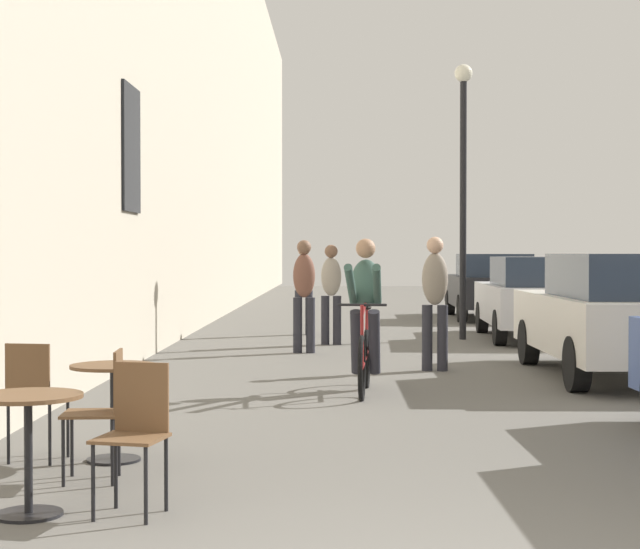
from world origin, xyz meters
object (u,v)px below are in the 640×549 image
object	(u,v)px
pedestrian_mid	(304,289)
parked_car_fourth	(491,285)
cafe_chair_mid_toward_street	(103,405)
pedestrian_furthest	(304,284)
cafe_table_near	(28,428)
cafe_chair_near_toward_street	(135,427)
street_lamp	(463,165)
parked_car_third	(535,297)
cafe_chair_mid_toward_wall	(34,393)
cyclist_on_bicycle	(365,319)
pedestrian_near	(435,295)
pedestrian_far	(331,288)
cafe_table_mid	(113,391)
parked_car_second	(618,314)

from	to	relation	value
pedestrian_mid	parked_car_fourth	xyz separation A→B (m)	(4.11, 8.37, -0.20)
cafe_chair_mid_toward_street	pedestrian_furthest	distance (m)	12.65
cafe_table_near	cafe_chair_near_toward_street	world-z (taller)	cafe_chair_near_toward_street
cafe_chair_near_toward_street	street_lamp	size ratio (longest dim) A/B	0.18
parked_car_third	cafe_chair_mid_toward_wall	bearing A→B (deg)	-117.63
cafe_table_near	parked_car_third	distance (m)	13.66
cyclist_on_bicycle	parked_car_third	size ratio (longest dim) A/B	0.42
cyclist_on_bicycle	parked_car_fourth	distance (m)	13.27
pedestrian_near	parked_car_third	xyz separation A→B (m)	(2.25, 4.99, -0.23)
pedestrian_furthest	cyclist_on_bicycle	bearing A→B (deg)	-83.27
parked_car_fourth	pedestrian_far	bearing A→B (deg)	-118.09
cafe_table_mid	pedestrian_mid	bearing A→B (deg)	82.19
pedestrian_near	pedestrian_furthest	xyz separation A→B (m)	(-1.92, 5.97, -0.03)
pedestrian_mid	cafe_chair_near_toward_street	bearing A→B (deg)	-93.94
cafe_chair_mid_toward_street	pedestrian_near	distance (m)	7.24
pedestrian_mid	parked_car_third	bearing A→B (deg)	32.43
cyclist_on_bicycle	pedestrian_far	bearing A→B (deg)	94.02
cafe_chair_mid_toward_street	cafe_chair_near_toward_street	bearing A→B (deg)	-65.79
cafe_table_near	cafe_chair_mid_toward_street	bearing A→B (deg)	76.35
cafe_chair_mid_toward_street	pedestrian_mid	distance (m)	9.13
pedestrian_near	cafe_chair_mid_toward_street	bearing A→B (deg)	-113.36
pedestrian_mid	parked_car_second	size ratio (longest dim) A/B	0.40
parked_car_second	cafe_chair_mid_toward_street	bearing A→B (deg)	-130.65
pedestrian_mid	parked_car_third	world-z (taller)	pedestrian_mid
cafe_table_near	cafe_chair_mid_toward_street	xyz separation A→B (m)	(0.23, 0.94, -0.00)
cafe_table_mid	parked_car_third	xyz separation A→B (m)	(5.19, 10.94, 0.24)
cafe_table_near	pedestrian_furthest	world-z (taller)	pedestrian_furthest
pedestrian_furthest	street_lamp	bearing A→B (deg)	-19.08
pedestrian_far	parked_car_second	xyz separation A→B (m)	(3.58, -4.60, -0.15)
pedestrian_far	parked_car_second	bearing A→B (deg)	-52.10
parked_car_third	cafe_chair_mid_toward_street	bearing A→B (deg)	-113.76
pedestrian_furthest	parked_car_third	size ratio (longest dim) A/B	0.41
cafe_table_near	pedestrian_mid	bearing A→B (deg)	82.59
cafe_table_near	cafe_chair_mid_toward_street	size ratio (longest dim) A/B	0.81
pedestrian_mid	cafe_chair_mid_toward_wall	bearing A→B (deg)	-101.52
cafe_chair_near_toward_street	parked_car_fourth	size ratio (longest dim) A/B	0.21
cafe_table_mid	parked_car_third	world-z (taller)	parked_car_third
parked_car_second	parked_car_fourth	xyz separation A→B (m)	(0.11, 11.53, -0.01)
street_lamp	parked_car_second	xyz separation A→B (m)	(1.24, -5.71, -2.31)
pedestrian_far	street_lamp	distance (m)	3.38
cyclist_on_bicycle	street_lamp	xyz separation A→B (m)	(1.93, 7.04, 2.30)
cafe_chair_mid_toward_wall	cafe_table_near	bearing A→B (deg)	-74.80
pedestrian_furthest	parked_car_fourth	bearing A→B (deg)	48.75
cafe_table_mid	parked_car_fourth	xyz separation A→B (m)	(5.25, 16.74, 0.27)
pedestrian_far	street_lamp	size ratio (longest dim) A/B	0.34
cafe_chair_mid_toward_wall	street_lamp	distance (m)	12.15
parked_car_third	pedestrian_far	bearing A→B (deg)	-162.82
cyclist_on_bicycle	street_lamp	bearing A→B (deg)	74.68
pedestrian_near	pedestrian_far	distance (m)	4.10
cafe_chair_mid_toward_street	street_lamp	xyz separation A→B (m)	(3.83, 11.61, 2.59)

